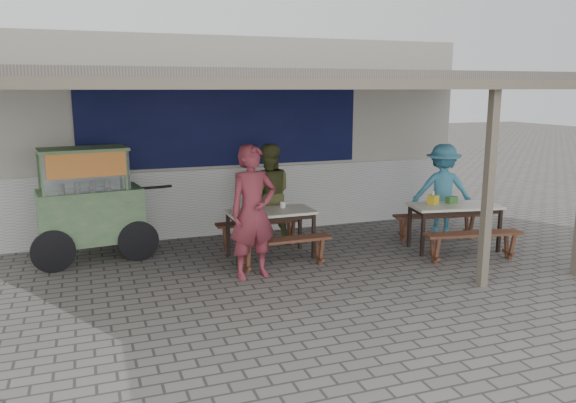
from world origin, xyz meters
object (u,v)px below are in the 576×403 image
Objects in this scene: bench_left_street at (284,246)px; bench_left_wall at (259,228)px; patron_right_table at (442,190)px; donation_box at (452,200)px; bench_right_street at (473,240)px; vendor_cart at (89,200)px; condiment_jar at (283,205)px; condiment_bowl at (258,210)px; table_left at (271,216)px; bench_right_wall at (437,220)px; table_right at (455,210)px; patron_street_side at (253,212)px; tissue_box at (433,199)px; patron_wall_side at (268,194)px.

bench_left_wall is at bearing 90.00° from bench_left_street.
donation_box is (-0.33, -0.73, -0.02)m from patron_right_table.
bench_right_street is 0.90m from donation_box.
vendor_cart is 2.97m from condiment_jar.
table_left is at bearing 9.43° from condiment_bowl.
table_right is at bearing -90.00° from bench_right_wall.
bench_right_street is 1.00× the size of bench_right_wall.
donation_box is at bearing -1.94° from patron_street_side.
vendor_cart is at bearing 175.37° from table_right.
bench_right_street is at bearing -14.63° from patron_street_side.
table_left is 6.24× the size of condiment_bowl.
bench_right_street is 10.98× the size of tissue_box.
patron_street_side is (-3.47, -0.20, 0.26)m from table_right.
bench_left_street and bench_left_wall have the same top height.
bench_left_wall is 8.29× the size of donation_box.
table_left is at bearing 30.02° from patron_right_table.
bench_left_wall is at bearing 121.17° from condiment_jar.
bench_left_wall and bench_right_wall have the same top height.
vendor_cart is (-5.69, 0.81, 0.60)m from bench_right_wall.
condiment_jar is at bearing 161.45° from bench_right_street.
bench_right_street is (2.85, -1.83, 0.00)m from bench_left_wall.
patron_wall_side is at bearing 58.01° from patron_street_side.
patron_wall_side is (0.24, 0.23, 0.51)m from bench_left_wall.
table_right is 7.08× the size of condiment_bowl.
condiment_bowl is (-0.21, -0.04, 0.11)m from table_left.
vendor_cart is 1.25× the size of patron_wall_side.
bench_left_street is 0.84× the size of patron_wall_side.
vendor_cart is at bearing 166.83° from donation_box.
bench_left_wall is (-0.01, 0.59, -0.33)m from table_left.
bench_right_wall is 7.23× the size of condiment_bowl.
patron_wall_side is (-2.83, 0.80, 0.51)m from bench_right_wall.
tissue_box reaches higher than bench_right_wall.
bench_left_street is 15.27× the size of condiment_jar.
vendor_cart is at bearing 20.04° from patron_right_table.
patron_wall_side is (0.23, 1.42, 0.51)m from bench_left_street.
condiment_jar reaches higher than table_right.
bench_right_street is at bearing 98.44° from patron_right_table.
patron_street_side is at bearing 77.92° from patron_wall_side.
bench_right_wall is 0.73× the size of vendor_cart.
table_right reaches higher than bench_right_wall.
table_left is 0.72× the size of patron_street_side.
condiment_bowl is at bearing 110.73° from bench_left_street.
patron_street_side reaches higher than patron_right_table.
bench_left_wall is 0.61m from patron_wall_side.
vendor_cart is 5.96m from patron_right_table.
table_left is 1.00m from patron_street_side.
bench_left_wall is at bearing 179.36° from bench_right_wall.
vendor_cart is 1.29× the size of patron_right_table.
patron_wall_side is at bearing 151.49° from bench_right_street.
patron_street_side is at bearing -166.80° from table_right.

